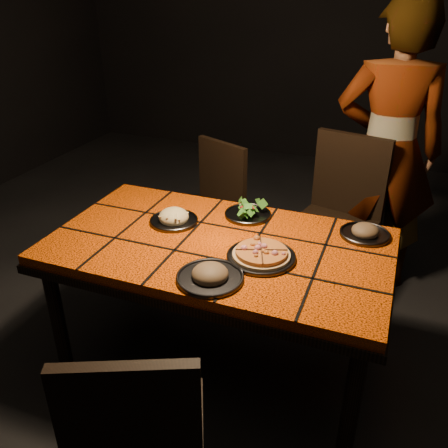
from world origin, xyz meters
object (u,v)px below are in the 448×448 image
(chair_far_left, at_px, (212,202))
(plate_pizza, at_px, (261,255))
(dining_table, at_px, (219,256))
(chair_far_right, at_px, (340,208))
(diner, at_px, (387,152))
(chair_near, at_px, (139,434))
(plate_pasta, at_px, (174,218))

(chair_far_left, distance_m, plate_pizza, 1.15)
(dining_table, xyz_separation_m, plate_pizza, (0.23, -0.07, 0.10))
(chair_far_right, relative_size, diner, 0.57)
(chair_near, distance_m, diner, 2.20)
(chair_far_right, distance_m, diner, 0.45)
(chair_near, relative_size, chair_far_right, 0.90)
(chair_far_right, bearing_deg, plate_pizza, -88.44)
(chair_far_right, bearing_deg, diner, 61.24)
(chair_near, xyz_separation_m, plate_pizza, (0.15, 0.86, 0.23))
(diner, relative_size, plate_pasta, 7.38)
(chair_far_left, relative_size, diner, 0.50)
(chair_far_left, distance_m, chair_far_right, 0.84)
(chair_far_right, distance_m, plate_pizza, 1.03)
(chair_far_left, relative_size, plate_pizza, 2.77)
(dining_table, relative_size, chair_near, 1.73)
(diner, bearing_deg, dining_table, 53.32)
(diner, bearing_deg, plate_pizza, 63.86)
(chair_far_left, xyz_separation_m, diner, (1.06, 0.30, 0.39))
(dining_table, relative_size, diner, 0.89)
(dining_table, height_order, chair_far_right, chair_far_right)
(chair_far_left, relative_size, chair_far_right, 0.89)
(dining_table, distance_m, plate_pizza, 0.26)
(chair_near, relative_size, chair_far_left, 1.02)
(diner, bearing_deg, plate_pasta, 40.99)
(chair_near, relative_size, plate_pasta, 3.79)
(diner, xyz_separation_m, plate_pasta, (-0.95, -1.06, -0.14))
(dining_table, xyz_separation_m, chair_far_left, (-0.40, 0.86, -0.15))
(dining_table, relative_size, plate_pasta, 6.56)
(plate_pizza, bearing_deg, dining_table, 162.35)
(chair_far_right, height_order, plate_pasta, chair_far_right)
(chair_near, height_order, plate_pizza, chair_near)
(chair_near, bearing_deg, dining_table, -108.66)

